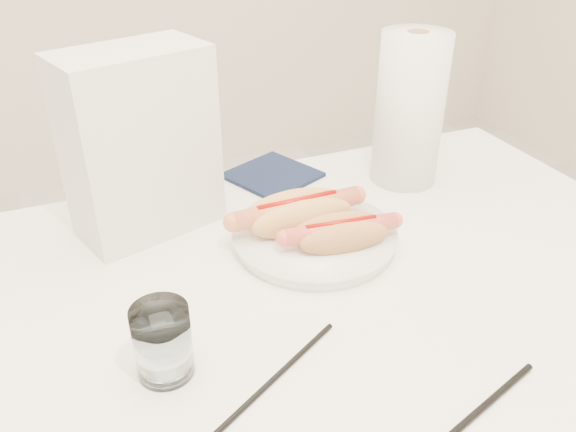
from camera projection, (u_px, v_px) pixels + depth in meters
name	position (u px, v px, depth m)	size (l,w,h in m)	color
table	(291.00, 346.00, 0.75)	(1.20, 0.80, 0.75)	white
plate	(314.00, 239.00, 0.85)	(0.23, 0.23, 0.02)	white
hotdog_left	(297.00, 213.00, 0.84)	(0.19, 0.08, 0.05)	#E1A95A
hotdog_right	(341.00, 233.00, 0.80)	(0.16, 0.08, 0.04)	tan
water_glass	(163.00, 342.00, 0.61)	(0.06, 0.06, 0.09)	silver
chopstick_near	(278.00, 375.00, 0.63)	(0.01, 0.01, 0.20)	black
chopstick_far	(464.00, 424.00, 0.57)	(0.01, 0.01, 0.24)	black
napkin_box	(140.00, 144.00, 0.83)	(0.20, 0.11, 0.27)	silver
navy_napkin	(273.00, 175.00, 1.04)	(0.13, 0.13, 0.01)	#101933
paper_towel_roll	(410.00, 110.00, 0.97)	(0.11, 0.11, 0.26)	white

